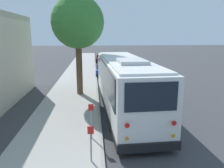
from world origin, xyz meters
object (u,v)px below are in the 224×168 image
(shuttle_bus, at_px, (124,82))
(street_tree, at_px, (78,19))
(parked_sedan_blue, at_px, (104,69))
(parked_sedan_maroon, at_px, (101,58))
(parked_sedan_navy, at_px, (104,63))
(sign_post_near, at_px, (91,143))
(sign_post_far, at_px, (91,121))

(shuttle_bus, height_order, street_tree, street_tree)
(parked_sedan_blue, bearing_deg, shuttle_bus, -172.40)
(shuttle_bus, relative_size, parked_sedan_maroon, 2.43)
(parked_sedan_navy, bearing_deg, parked_sedan_blue, 177.75)
(street_tree, bearing_deg, parked_sedan_blue, -14.50)
(street_tree, bearing_deg, parked_sedan_maroon, -6.47)
(sign_post_near, bearing_deg, parked_sedan_navy, -3.78)
(sign_post_near, bearing_deg, shuttle_bus, -19.28)
(parked_sedan_maroon, distance_m, sign_post_far, 28.13)
(street_tree, height_order, sign_post_near, street_tree)
(street_tree, height_order, sign_post_far, street_tree)
(parked_sedan_navy, bearing_deg, shuttle_bus, -178.76)
(street_tree, relative_size, sign_post_far, 5.03)
(parked_sedan_maroon, distance_m, street_tree, 21.33)
(shuttle_bus, xyz_separation_m, street_tree, (3.72, 2.87, 3.85))
(parked_sedan_navy, bearing_deg, sign_post_near, 176.27)
(street_tree, bearing_deg, sign_post_near, -174.39)
(parked_sedan_maroon, bearing_deg, sign_post_near, 176.53)
(parked_sedan_navy, height_order, parked_sedan_maroon, parked_sedan_maroon)
(sign_post_near, distance_m, sign_post_far, 1.81)
(street_tree, bearing_deg, parked_sedan_navy, -9.73)
(parked_sedan_blue, height_order, parked_sedan_maroon, parked_sedan_maroon)
(parked_sedan_maroon, height_order, sign_post_far, sign_post_far)
(parked_sedan_blue, height_order, parked_sedan_navy, parked_sedan_blue)
(parked_sedan_blue, xyz_separation_m, sign_post_near, (-18.04, 1.34, 0.25))
(parked_sedan_navy, xyz_separation_m, street_tree, (-14.52, 2.49, 5.04))
(sign_post_near, bearing_deg, parked_sedan_blue, -4.26)
(parked_sedan_blue, relative_size, parked_sedan_maroon, 1.00)
(shuttle_bus, relative_size, street_tree, 1.42)
(parked_sedan_maroon, height_order, sign_post_near, sign_post_near)
(shuttle_bus, bearing_deg, parked_sedan_blue, 0.57)
(shuttle_bus, bearing_deg, street_tree, 35.42)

